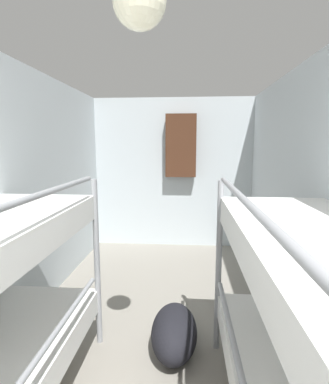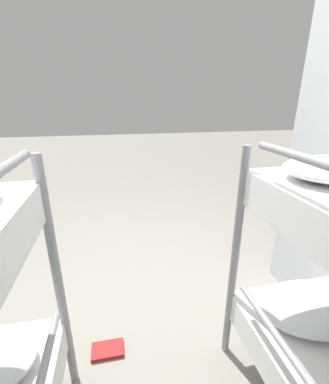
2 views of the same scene
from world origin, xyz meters
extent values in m
cube|color=silver|center=(1.21, 2.38, 1.12)|extent=(0.06, 4.89, 2.23)
cube|color=silver|center=(0.00, 4.80, 1.12)|extent=(2.47, 0.06, 2.23)
cylinder|color=gray|center=(-0.46, 2.38, 0.65)|extent=(0.04, 0.04, 1.30)
cylinder|color=gray|center=(-0.46, 1.48, 0.58)|extent=(0.03, 1.58, 0.03)
cylinder|color=gray|center=(-0.46, 1.48, 1.32)|extent=(0.03, 1.58, 0.03)
cylinder|color=gray|center=(0.46, 2.38, 0.65)|extent=(0.04, 0.04, 1.30)
cylinder|color=gray|center=(0.46, 1.48, 0.58)|extent=(0.03, 1.58, 0.03)
cylinder|color=gray|center=(0.46, 1.48, 1.32)|extent=(0.03, 1.58, 0.03)
ellipsoid|color=black|center=(0.14, 2.29, 0.17)|extent=(0.34, 0.60, 0.34)
cube|color=#472819|center=(0.12, 4.65, 1.53)|extent=(0.44, 0.12, 0.90)
sphere|color=#F4EFCC|center=(0.00, 1.69, 2.17)|extent=(0.24, 0.24, 0.24)
camera|label=1|loc=(0.22, 0.27, 1.55)|focal=28.00mm
camera|label=2|loc=(0.16, 1.66, 1.50)|focal=24.00mm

